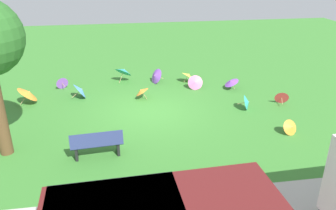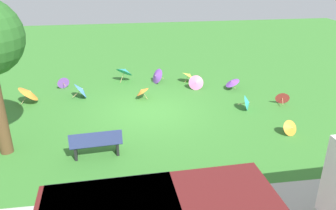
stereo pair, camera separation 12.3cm
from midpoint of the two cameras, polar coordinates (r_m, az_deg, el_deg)
name	(u,v)px [view 1 (the left image)]	position (r m, az deg, el deg)	size (l,w,h in m)	color
ground	(150,111)	(13.82, -3.23, -1.08)	(40.00, 40.00, 0.00)	#387A2D
park_bench	(97,144)	(10.80, -12.11, -6.36)	(1.63, 0.61, 0.90)	navy
parasol_orange_0	(28,93)	(15.53, -22.53, 1.86)	(0.99, 1.07, 0.84)	tan
parasol_teal_0	(247,102)	(14.22, 12.87, 0.45)	(0.63, 0.69, 0.63)	tan
parasol_teal_1	(124,71)	(17.17, -7.62, 5.70)	(1.14, 1.14, 0.86)	tan
parasol_purple_0	(231,82)	(16.25, 10.30, 3.84)	(0.67, 0.69, 0.58)	tan
parasol_orange_1	(141,91)	(14.93, -4.71, 2.36)	(0.75, 0.77, 0.60)	tan
parasol_red_0	(282,97)	(15.19, 18.23, 1.26)	(0.65, 0.64, 0.58)	tan
parasol_yellow_0	(188,75)	(16.97, 3.19, 5.01)	(0.82, 0.85, 0.61)	tan
parasol_purple_1	(62,83)	(16.86, -17.50, 3.54)	(0.60, 0.53, 0.57)	tan
parasol_blue_1	(81,90)	(15.48, -14.60, 2.43)	(0.80, 0.92, 0.74)	tan
parasol_orange_3	(291,127)	(12.69, 19.61, -3.53)	(0.66, 0.59, 0.54)	tan
parasol_pink_2	(195,83)	(16.04, 4.36, 3.76)	(0.76, 0.65, 0.67)	tan
parasol_purple_2	(155,76)	(16.80, -2.33, 4.89)	(0.78, 0.88, 0.75)	tan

